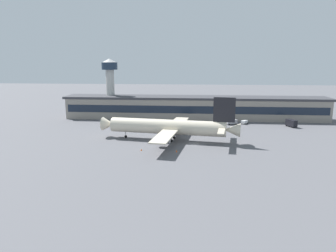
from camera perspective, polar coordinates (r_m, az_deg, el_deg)
ground_plane at (r=119.94m, az=4.87°, el=-3.35°), size 600.00×600.00×0.00m
terminal_building at (r=171.78m, az=4.91°, el=3.40°), size 143.10×16.05×12.19m
airliner at (r=124.03m, az=0.25°, el=-0.18°), size 56.58×48.23×17.94m
control_tower at (r=179.76m, az=-10.59°, el=8.15°), size 8.81×8.81×32.50m
stair_truck at (r=161.41m, az=21.68°, el=0.54°), size 4.53×6.46×3.55m
crew_van at (r=158.49m, az=11.60°, el=0.77°), size 5.62×3.63×2.55m
pushback_tractor at (r=156.10m, az=-5.73°, el=0.63°), size 2.75×4.87×1.75m
baggage_tug at (r=161.80m, az=13.87°, el=0.75°), size 3.82×4.06×1.85m
follow_me_car at (r=162.07m, az=-9.53°, el=0.96°), size 4.66×4.16×1.85m
traffic_cone_0 at (r=111.42m, az=-4.93°, el=-4.37°), size 0.55×0.55×0.69m
traffic_cone_1 at (r=109.48m, az=1.57°, el=-4.62°), size 0.57×0.57×0.72m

